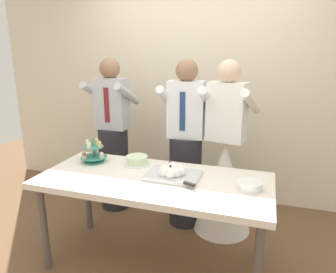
{
  "coord_description": "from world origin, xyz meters",
  "views": [
    {
      "loc": [
        0.79,
        -2.09,
        1.72
      ],
      "look_at": [
        0.07,
        0.15,
        1.07
      ],
      "focal_mm": 33.08,
      "sensor_mm": 36.0,
      "label": 1
    }
  ],
  "objects_px": {
    "main_cake_tray": "(172,172)",
    "person_bride": "(224,174)",
    "round_cake": "(137,160)",
    "person_groom": "(185,154)",
    "plate_stack": "(249,185)",
    "dessert_table": "(154,187)",
    "person_guest": "(113,144)",
    "cupcake_stand": "(94,153)"
  },
  "relations": [
    {
      "from": "main_cake_tray",
      "to": "person_bride",
      "type": "xyz_separation_m",
      "value": [
        0.32,
        0.66,
        -0.23
      ]
    },
    {
      "from": "main_cake_tray",
      "to": "round_cake",
      "type": "xyz_separation_m",
      "value": [
        -0.38,
        0.18,
        -0.01
      ]
    },
    {
      "from": "person_groom",
      "to": "plate_stack",
      "type": "bearing_deg",
      "value": -47.01
    },
    {
      "from": "dessert_table",
      "to": "person_guest",
      "type": "bearing_deg",
      "value": 133.61
    },
    {
      "from": "round_cake",
      "to": "person_groom",
      "type": "relative_size",
      "value": 0.14
    },
    {
      "from": "cupcake_stand",
      "to": "person_bride",
      "type": "height_order",
      "value": "person_bride"
    },
    {
      "from": "main_cake_tray",
      "to": "round_cake",
      "type": "height_order",
      "value": "main_cake_tray"
    },
    {
      "from": "dessert_table",
      "to": "main_cake_tray",
      "type": "height_order",
      "value": "main_cake_tray"
    },
    {
      "from": "round_cake",
      "to": "plate_stack",
      "type": "bearing_deg",
      "value": -12.73
    },
    {
      "from": "round_cake",
      "to": "person_groom",
      "type": "bearing_deg",
      "value": 57.21
    },
    {
      "from": "main_cake_tray",
      "to": "plate_stack",
      "type": "relative_size",
      "value": 2.32
    },
    {
      "from": "plate_stack",
      "to": "round_cake",
      "type": "height_order",
      "value": "round_cake"
    },
    {
      "from": "person_guest",
      "to": "person_groom",
      "type": "bearing_deg",
      "value": -6.49
    },
    {
      "from": "main_cake_tray",
      "to": "person_groom",
      "type": "distance_m",
      "value": 0.67
    },
    {
      "from": "cupcake_stand",
      "to": "main_cake_tray",
      "type": "distance_m",
      "value": 0.78
    },
    {
      "from": "plate_stack",
      "to": "main_cake_tray",
      "type": "bearing_deg",
      "value": 176.52
    },
    {
      "from": "person_groom",
      "to": "person_guest",
      "type": "bearing_deg",
      "value": 173.51
    },
    {
      "from": "cupcake_stand",
      "to": "person_bride",
      "type": "bearing_deg",
      "value": 26.21
    },
    {
      "from": "cupcake_stand",
      "to": "round_cake",
      "type": "distance_m",
      "value": 0.4
    },
    {
      "from": "cupcake_stand",
      "to": "person_guest",
      "type": "distance_m",
      "value": 0.66
    },
    {
      "from": "main_cake_tray",
      "to": "person_groom",
      "type": "xyz_separation_m",
      "value": [
        -0.07,
        0.66,
        -0.07
      ]
    },
    {
      "from": "dessert_table",
      "to": "person_guest",
      "type": "distance_m",
      "value": 1.13
    },
    {
      "from": "main_cake_tray",
      "to": "person_bride",
      "type": "height_order",
      "value": "person_bride"
    },
    {
      "from": "person_guest",
      "to": "round_cake",
      "type": "bearing_deg",
      "value": -47.28
    },
    {
      "from": "main_cake_tray",
      "to": "person_guest",
      "type": "xyz_separation_m",
      "value": [
        -0.91,
        0.76,
        -0.07
      ]
    },
    {
      "from": "person_bride",
      "to": "person_guest",
      "type": "bearing_deg",
      "value": 175.24
    },
    {
      "from": "main_cake_tray",
      "to": "person_bride",
      "type": "relative_size",
      "value": 0.26
    },
    {
      "from": "person_groom",
      "to": "person_bride",
      "type": "height_order",
      "value": "same"
    },
    {
      "from": "dessert_table",
      "to": "main_cake_tray",
      "type": "bearing_deg",
      "value": 23.13
    },
    {
      "from": "plate_stack",
      "to": "person_guest",
      "type": "relative_size",
      "value": 0.11
    },
    {
      "from": "plate_stack",
      "to": "dessert_table",
      "type": "bearing_deg",
      "value": -178.2
    },
    {
      "from": "plate_stack",
      "to": "person_groom",
      "type": "bearing_deg",
      "value": 132.99
    },
    {
      "from": "dessert_table",
      "to": "person_groom",
      "type": "height_order",
      "value": "person_groom"
    },
    {
      "from": "person_groom",
      "to": "main_cake_tray",
      "type": "bearing_deg",
      "value": -83.96
    },
    {
      "from": "round_cake",
      "to": "person_groom",
      "type": "xyz_separation_m",
      "value": [
        0.31,
        0.48,
        -0.06
      ]
    },
    {
      "from": "cupcake_stand",
      "to": "round_cake",
      "type": "relative_size",
      "value": 0.96
    },
    {
      "from": "plate_stack",
      "to": "round_cake",
      "type": "bearing_deg",
      "value": 167.27
    },
    {
      "from": "cupcake_stand",
      "to": "main_cake_tray",
      "type": "relative_size",
      "value": 0.54
    },
    {
      "from": "plate_stack",
      "to": "person_groom",
      "type": "xyz_separation_m",
      "value": [
        -0.65,
        0.7,
        -0.06
      ]
    },
    {
      "from": "main_cake_tray",
      "to": "person_bride",
      "type": "distance_m",
      "value": 0.77
    },
    {
      "from": "plate_stack",
      "to": "person_guest",
      "type": "xyz_separation_m",
      "value": [
        -1.49,
        0.79,
        -0.06
      ]
    },
    {
      "from": "person_guest",
      "to": "main_cake_tray",
      "type": "bearing_deg",
      "value": -39.74
    }
  ]
}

